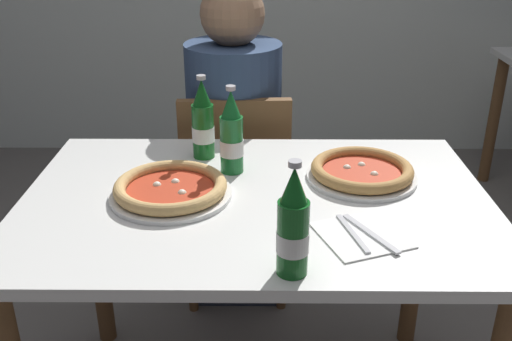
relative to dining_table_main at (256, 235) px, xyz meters
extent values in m
cube|color=silver|center=(0.00, 0.00, 0.10)|extent=(1.20, 0.80, 0.03)
cylinder|color=brown|center=(-0.54, 0.34, -0.28)|extent=(0.06, 0.06, 0.72)
cylinder|color=brown|center=(0.54, 0.34, -0.28)|extent=(0.06, 0.06, 0.72)
cube|color=brown|center=(-0.08, 0.68, -0.21)|extent=(0.42, 0.42, 0.04)
cube|color=brown|center=(-0.07, 0.50, 0.01)|extent=(0.38, 0.06, 0.40)
cylinder|color=brown|center=(0.08, 0.86, -0.43)|extent=(0.04, 0.04, 0.41)
cylinder|color=brown|center=(-0.26, 0.84, -0.43)|extent=(0.04, 0.04, 0.41)
cylinder|color=brown|center=(0.09, 0.52, -0.43)|extent=(0.04, 0.04, 0.41)
cylinder|color=brown|center=(-0.25, 0.50, -0.43)|extent=(0.04, 0.04, 0.41)
cube|color=#2D3342|center=(-0.08, 0.66, -0.41)|extent=(0.32, 0.28, 0.45)
cylinder|color=#33476B|center=(-0.08, 0.66, 0.09)|extent=(0.34, 0.34, 0.55)
sphere|color=#9E7556|center=(-0.08, 0.66, 0.46)|extent=(0.22, 0.22, 0.22)
cylinder|color=brown|center=(1.29, 1.69, -0.28)|extent=(0.06, 0.06, 0.72)
cylinder|color=white|center=(-0.22, 0.00, 0.12)|extent=(0.31, 0.31, 0.01)
cylinder|color=#BC381E|center=(-0.22, 0.00, 0.13)|extent=(0.22, 0.22, 0.01)
torus|color=tan|center=(-0.22, 0.00, 0.14)|extent=(0.29, 0.29, 0.03)
sphere|color=silver|center=(-0.26, 0.02, 0.13)|extent=(0.02, 0.02, 0.02)
sphere|color=silver|center=(-0.19, -0.02, 0.13)|extent=(0.02, 0.02, 0.02)
sphere|color=silver|center=(-0.21, 0.04, 0.13)|extent=(0.02, 0.02, 0.02)
cylinder|color=white|center=(0.29, 0.11, 0.12)|extent=(0.30, 0.30, 0.01)
cylinder|color=#BC381E|center=(0.29, 0.11, 0.13)|extent=(0.21, 0.21, 0.01)
torus|color=#B78447|center=(0.29, 0.11, 0.14)|extent=(0.28, 0.28, 0.03)
sphere|color=silver|center=(0.25, 0.13, 0.13)|extent=(0.02, 0.02, 0.02)
sphere|color=silver|center=(0.32, 0.09, 0.13)|extent=(0.02, 0.02, 0.02)
sphere|color=silver|center=(0.29, 0.15, 0.13)|extent=(0.02, 0.02, 0.02)
cylinder|color=#196B2D|center=(-0.07, 0.16, 0.19)|extent=(0.06, 0.06, 0.16)
cone|color=#196B2D|center=(-0.07, 0.16, 0.31)|extent=(0.05, 0.05, 0.07)
cylinder|color=#B7B7BC|center=(-0.07, 0.16, 0.36)|extent=(0.03, 0.03, 0.01)
cylinder|color=white|center=(-0.07, 0.16, 0.19)|extent=(0.07, 0.07, 0.04)
cylinder|color=#14591E|center=(0.08, -0.34, 0.19)|extent=(0.06, 0.06, 0.16)
cone|color=#14591E|center=(0.08, -0.34, 0.31)|extent=(0.05, 0.05, 0.07)
cylinder|color=#B7B7BC|center=(0.08, -0.34, 0.36)|extent=(0.03, 0.03, 0.01)
cylinder|color=white|center=(0.08, -0.34, 0.19)|extent=(0.07, 0.07, 0.04)
cylinder|color=#14591E|center=(-0.16, 0.26, 0.19)|extent=(0.06, 0.06, 0.16)
cone|color=#14591E|center=(-0.16, 0.26, 0.31)|extent=(0.05, 0.05, 0.07)
cylinder|color=#B7B7BC|center=(-0.16, 0.26, 0.36)|extent=(0.03, 0.03, 0.01)
cylinder|color=white|center=(-0.16, 0.26, 0.19)|extent=(0.07, 0.07, 0.04)
cube|color=white|center=(0.24, -0.19, 0.12)|extent=(0.23, 0.23, 0.00)
cube|color=silver|center=(0.26, -0.19, 0.12)|extent=(0.10, 0.17, 0.00)
cube|color=silver|center=(0.22, -0.19, 0.12)|extent=(0.06, 0.17, 0.00)
camera|label=1|loc=(0.01, -1.32, 0.79)|focal=40.60mm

